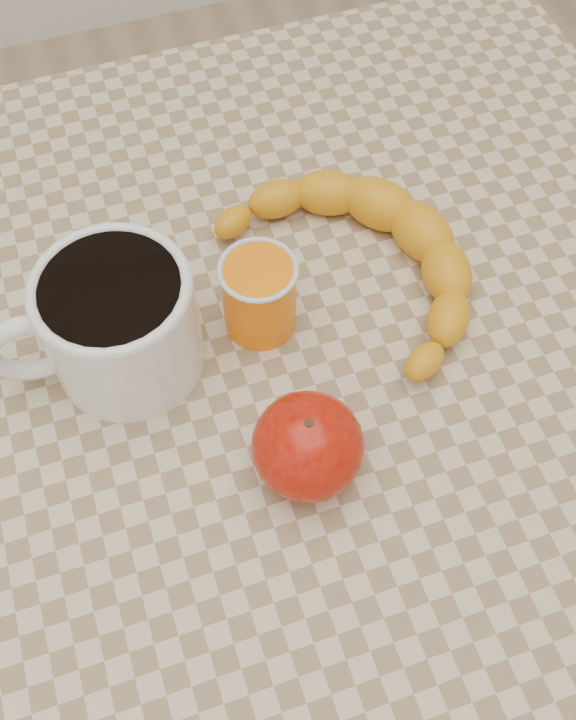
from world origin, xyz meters
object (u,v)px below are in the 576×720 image
object	(u,v)px
table	(288,423)
coffee_mug	(115,322)
apple	(308,446)
banana	(363,259)
orange_juice_glass	(259,295)

from	to	relation	value
table	coffee_mug	world-z (taller)	coffee_mug
table	apple	size ratio (longest dim) A/B	9.51
apple	banana	size ratio (longest dim) A/B	0.27
apple	banana	bearing A→B (deg)	55.91
table	banana	size ratio (longest dim) A/B	2.52
table	apple	bearing A→B (deg)	-98.94
coffee_mug	apple	distance (m)	0.17
coffee_mug	banana	size ratio (longest dim) A/B	0.51
coffee_mug	banana	bearing A→B (deg)	5.04
coffee_mug	apple	size ratio (longest dim) A/B	1.91
apple	banana	distance (m)	0.18
apple	banana	world-z (taller)	apple
orange_juice_glass	table	bearing A→B (deg)	-84.09
orange_juice_glass	banana	size ratio (longest dim) A/B	0.22
coffee_mug	orange_juice_glass	world-z (taller)	coffee_mug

